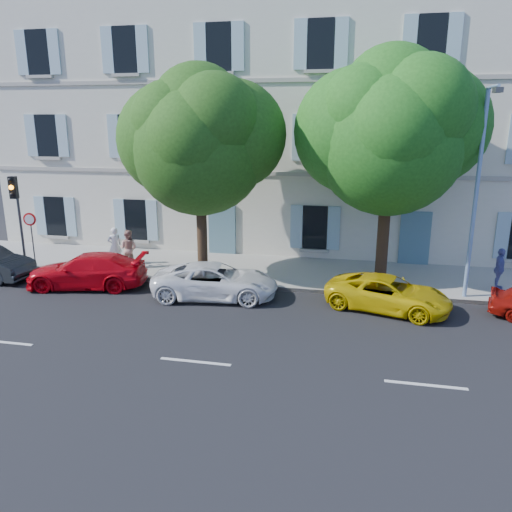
% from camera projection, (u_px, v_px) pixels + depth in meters
% --- Properties ---
extents(ground, '(90.00, 90.00, 0.00)m').
position_uv_depth(ground, '(232.00, 309.00, 17.35)').
color(ground, black).
extents(sidewalk, '(36.00, 4.50, 0.15)m').
position_uv_depth(sidewalk, '(258.00, 270.00, 21.53)').
color(sidewalk, '#A09E96').
rests_on(sidewalk, ground).
extents(kerb, '(36.00, 0.16, 0.16)m').
position_uv_depth(kerb, '(247.00, 286.00, 19.48)').
color(kerb, '#9E998E').
rests_on(kerb, ground).
extents(building, '(28.00, 7.00, 12.00)m').
position_uv_depth(building, '(281.00, 127.00, 25.38)').
color(building, beige).
rests_on(building, ground).
extents(car_red_coupe, '(4.86, 2.67, 1.33)m').
position_uv_depth(car_red_coupe, '(87.00, 271.00, 19.46)').
color(car_red_coupe, red).
rests_on(car_red_coupe, ground).
extents(car_white_coupe, '(4.79, 2.63, 1.27)m').
position_uv_depth(car_white_coupe, '(215.00, 281.00, 18.32)').
color(car_white_coupe, white).
rests_on(car_white_coupe, ground).
extents(car_yellow_supercar, '(4.59, 3.02, 1.17)m').
position_uv_depth(car_yellow_supercar, '(388.00, 294.00, 17.14)').
color(car_yellow_supercar, '#DBBB09').
rests_on(car_yellow_supercar, ground).
extents(tree_left, '(5.19, 5.19, 8.04)m').
position_uv_depth(tree_left, '(199.00, 148.00, 18.99)').
color(tree_left, '#3A2819').
rests_on(tree_left, sidewalk).
extents(tree_right, '(5.53, 5.53, 8.52)m').
position_uv_depth(tree_right, '(390.00, 141.00, 18.24)').
color(tree_right, '#3A2819').
rests_on(tree_right, sidewalk).
extents(traffic_light, '(0.34, 0.45, 3.94)m').
position_uv_depth(traffic_light, '(16.00, 202.00, 20.94)').
color(traffic_light, '#383A3D').
rests_on(traffic_light, sidewalk).
extents(road_sign, '(0.56, 0.12, 2.41)m').
position_uv_depth(road_sign, '(31.00, 228.00, 21.24)').
color(road_sign, '#383A3D').
rests_on(road_sign, sidewalk).
extents(street_lamp, '(0.24, 1.54, 7.26)m').
position_uv_depth(street_lamp, '(478.00, 184.00, 16.93)').
color(street_lamp, '#7293BF').
rests_on(street_lamp, sidewalk).
extents(pedestrian_a, '(0.72, 0.69, 1.65)m').
position_uv_depth(pedestrian_a, '(115.00, 246.00, 22.02)').
color(pedestrian_a, white).
rests_on(pedestrian_a, sidewalk).
extents(pedestrian_b, '(0.82, 0.64, 1.66)m').
position_uv_depth(pedestrian_b, '(128.00, 248.00, 21.55)').
color(pedestrian_b, tan).
rests_on(pedestrian_b, sidewalk).
extents(pedestrian_c, '(0.61, 1.00, 1.60)m').
position_uv_depth(pedestrian_c, '(499.00, 269.00, 18.70)').
color(pedestrian_c, '#54589B').
rests_on(pedestrian_c, sidewalk).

